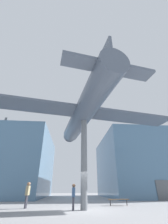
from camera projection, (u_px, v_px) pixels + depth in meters
ground_plane at (84, 210)px, 10.42m from camera, size 80.00×80.00×0.00m
glass_pavilion_left at (15, 165)px, 26.18m from camera, size 11.59×16.04×10.65m
glass_pavilion_right at (135, 166)px, 27.78m from camera, size 11.59×16.04×10.65m
support_pylon_central at (84, 160)px, 11.96m from camera, size 0.50×0.50×6.76m
suspended_airplane at (83, 113)px, 14.08m from camera, size 18.10×14.61×3.25m
visitor_person at (74, 195)px, 10.77m from camera, size 0.25×0.41×1.67m
visitor_second at (27, 193)px, 11.76m from camera, size 0.27×0.43×1.82m
plaza_bench at (118, 200)px, 13.39m from camera, size 1.90×0.47×0.50m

